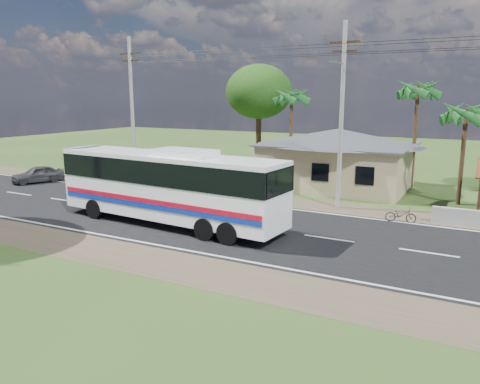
# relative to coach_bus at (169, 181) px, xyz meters

# --- Properties ---
(ground) EXTENTS (120.00, 120.00, 0.00)m
(ground) POSITION_rel_coach_bus_xyz_m (3.83, 1.51, -2.35)
(ground) COLOR #2A4719
(ground) RESTS_ON ground
(road) EXTENTS (120.00, 16.00, 0.03)m
(road) POSITION_rel_coach_bus_xyz_m (3.83, 1.51, -2.34)
(road) COLOR black
(road) RESTS_ON ground
(house) EXTENTS (12.40, 10.00, 5.00)m
(house) POSITION_rel_coach_bus_xyz_m (4.83, 14.51, 0.30)
(house) COLOR #C9AF86
(house) RESTS_ON ground
(utility_poles) EXTENTS (32.80, 2.22, 11.00)m
(utility_poles) POSITION_rel_coach_bus_xyz_m (6.50, 8.00, 3.42)
(utility_poles) COLOR #9E9E99
(utility_poles) RESTS_ON ground
(palm_near) EXTENTS (2.80, 2.80, 6.70)m
(palm_near) POSITION_rel_coach_bus_xyz_m (13.33, 12.51, 3.36)
(palm_near) COLOR #47301E
(palm_near) RESTS_ON ground
(palm_mid) EXTENTS (2.80, 2.80, 8.20)m
(palm_mid) POSITION_rel_coach_bus_xyz_m (9.83, 17.01, 4.81)
(palm_mid) COLOR #47301E
(palm_mid) RESTS_ON ground
(palm_far) EXTENTS (2.80, 2.80, 7.70)m
(palm_far) POSITION_rel_coach_bus_xyz_m (-0.17, 17.51, 4.33)
(palm_far) COLOR #47301E
(palm_far) RESTS_ON ground
(tree_behind_house) EXTENTS (6.00, 6.00, 9.61)m
(tree_behind_house) POSITION_rel_coach_bus_xyz_m (-4.17, 19.51, 4.77)
(tree_behind_house) COLOR #47301E
(tree_behind_house) RESTS_ON ground
(coach_bus) EXTENTS (13.38, 3.76, 4.10)m
(coach_bus) POSITION_rel_coach_bus_xyz_m (0.00, 0.00, 0.00)
(coach_bus) COLOR white
(coach_bus) RESTS_ON ground
(motorcycle) EXTENTS (1.67, 0.77, 0.85)m
(motorcycle) POSITION_rel_coach_bus_xyz_m (10.85, 6.25, -1.92)
(motorcycle) COLOR black
(motorcycle) RESTS_ON ground
(small_car) EXTENTS (3.07, 4.22, 1.34)m
(small_car) POSITION_rel_coach_bus_xyz_m (-16.69, 5.17, -1.68)
(small_car) COLOR #2F2F32
(small_car) RESTS_ON ground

